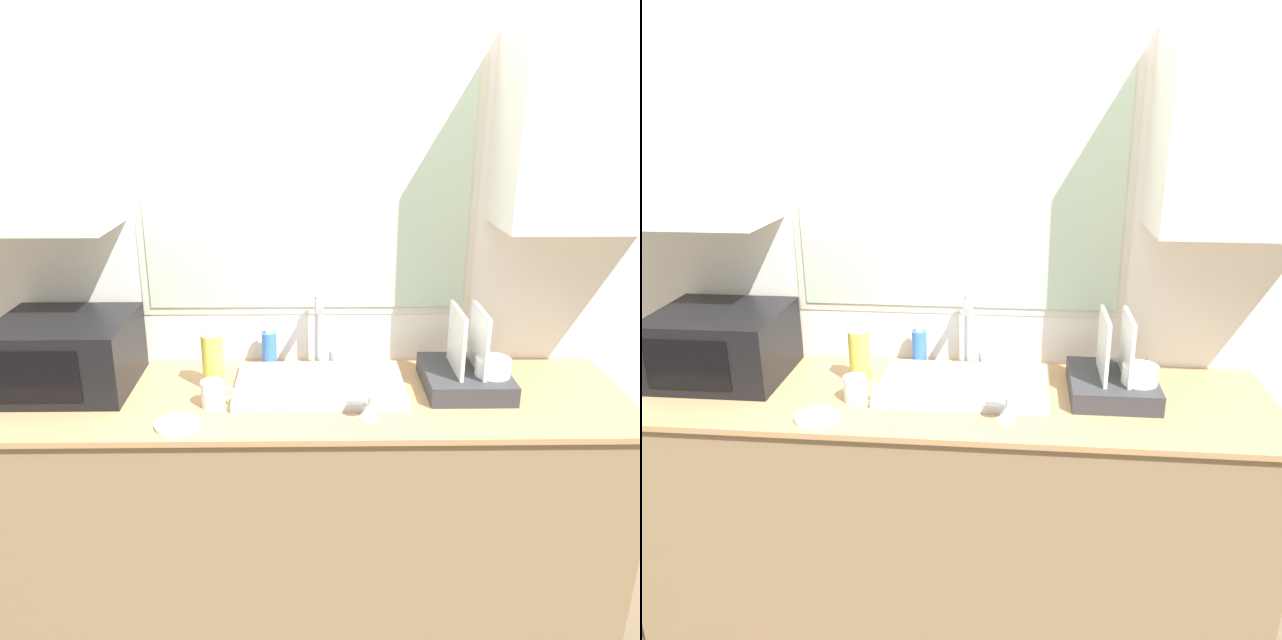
% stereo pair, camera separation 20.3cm
% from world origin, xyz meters
% --- Properties ---
extents(countertop, '(2.20, 0.63, 0.94)m').
position_xyz_m(countertop, '(0.00, 0.30, 0.47)').
color(countertop, '#8C7251').
rests_on(countertop, ground_plane).
extents(wall_back, '(6.00, 0.38, 2.60)m').
position_xyz_m(wall_back, '(0.00, 0.60, 1.41)').
color(wall_back, silver).
rests_on(wall_back, ground_plane).
extents(sink_basin, '(0.58, 0.35, 0.03)m').
position_xyz_m(sink_basin, '(0.04, 0.34, 0.95)').
color(sink_basin, '#B2B2B7').
rests_on(sink_basin, countertop).
extents(faucet, '(0.08, 0.15, 0.28)m').
position_xyz_m(faucet, '(0.05, 0.53, 1.10)').
color(faucet, '#99999E').
rests_on(faucet, countertop).
extents(microwave, '(0.45, 0.39, 0.25)m').
position_xyz_m(microwave, '(-0.83, 0.37, 1.06)').
color(microwave, black).
rests_on(microwave, countertop).
extents(dish_rack, '(0.29, 0.32, 0.29)m').
position_xyz_m(dish_rack, '(0.56, 0.34, 1.00)').
color(dish_rack, '#333338').
rests_on(dish_rack, countertop).
extents(spray_bottle, '(0.08, 0.08, 0.27)m').
position_xyz_m(spray_bottle, '(-0.33, 0.36, 1.07)').
color(spray_bottle, '#D8CC4C').
rests_on(spray_bottle, countertop).
extents(soap_bottle, '(0.06, 0.06, 0.17)m').
position_xyz_m(soap_bottle, '(-0.14, 0.54, 1.01)').
color(soap_bottle, blue).
rests_on(soap_bottle, countertop).
extents(mug_near_sink, '(0.11, 0.08, 0.09)m').
position_xyz_m(mug_near_sink, '(-0.31, 0.22, 0.98)').
color(mug_near_sink, white).
rests_on(mug_near_sink, countertop).
extents(wine_glass, '(0.07, 0.07, 0.16)m').
position_xyz_m(wine_glass, '(0.20, 0.12, 1.05)').
color(wine_glass, silver).
rests_on(wine_glass, countertop).
extents(small_plate, '(0.14, 0.14, 0.01)m').
position_xyz_m(small_plate, '(-0.40, 0.08, 0.94)').
color(small_plate, white).
rests_on(small_plate, countertop).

